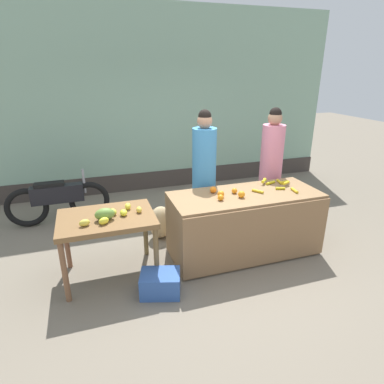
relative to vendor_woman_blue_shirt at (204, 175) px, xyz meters
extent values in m
plane|color=#756B5B|center=(-0.12, -0.65, -0.95)|extent=(24.00, 24.00, 0.00)
cube|color=#8CB299|center=(-0.12, 2.36, 0.81)|extent=(7.45, 0.20, 3.52)
cube|color=#3F3833|center=(-0.12, 2.25, -0.77)|extent=(7.45, 0.04, 0.36)
cube|color=olive|center=(0.34, -0.65, -0.52)|extent=(1.97, 0.80, 0.86)
cube|color=#8E6846|center=(0.34, -1.06, -0.52)|extent=(1.97, 0.03, 0.80)
cube|color=brown|center=(-1.43, -0.65, -0.18)|extent=(1.09, 0.78, 0.06)
cylinder|color=brown|center=(-1.93, -0.99, -0.58)|extent=(0.06, 0.06, 0.74)
cylinder|color=brown|center=(-0.94, -0.99, -0.58)|extent=(0.06, 0.06, 0.74)
cylinder|color=brown|center=(-1.93, -0.31, -0.58)|extent=(0.06, 0.06, 0.74)
cylinder|color=brown|center=(-0.94, -0.31, -0.58)|extent=(0.06, 0.06, 0.74)
cylinder|color=gold|center=(0.51, -0.66, -0.07)|extent=(0.12, 0.15, 0.04)
cylinder|color=gold|center=(0.85, -0.42, -0.07)|extent=(0.16, 0.08, 0.04)
cylinder|color=gold|center=(1.05, -0.45, -0.07)|extent=(0.14, 0.06, 0.04)
cylinder|color=gold|center=(0.99, -0.42, -0.07)|extent=(0.05, 0.15, 0.04)
cylinder|color=gold|center=(0.85, -0.66, -0.07)|extent=(0.13, 0.07, 0.04)
cylinder|color=gold|center=(0.98, -0.79, -0.07)|extent=(0.05, 0.16, 0.04)
cylinder|color=gold|center=(1.00, -0.57, -0.04)|extent=(0.12, 0.08, 0.04)
cylinder|color=gold|center=(0.75, -0.39, -0.04)|extent=(0.12, 0.12, 0.04)
cylinder|color=gold|center=(0.76, -0.38, -0.04)|extent=(0.11, 0.13, 0.04)
sphere|color=orange|center=(-0.02, -0.67, -0.04)|extent=(0.09, 0.09, 0.09)
sphere|color=orange|center=(0.22, -0.76, -0.04)|extent=(0.09, 0.09, 0.09)
sphere|color=orange|center=(-0.06, -0.76, -0.05)|extent=(0.08, 0.08, 0.08)
sphere|color=orange|center=(0.20, -0.60, -0.05)|extent=(0.07, 0.07, 0.07)
sphere|color=orange|center=(-0.05, -0.49, -0.04)|extent=(0.09, 0.09, 0.09)
ellipsoid|color=yellow|center=(-1.24, -0.69, -0.11)|extent=(0.09, 0.11, 0.07)
ellipsoid|color=yellow|center=(-1.17, -0.52, -0.11)|extent=(0.09, 0.11, 0.08)
ellipsoid|color=#D1CF3D|center=(-1.35, -0.63, -0.11)|extent=(0.11, 0.13, 0.08)
ellipsoid|color=yellow|center=(-1.06, -0.66, -0.12)|extent=(0.07, 0.09, 0.07)
ellipsoid|color=yellow|center=(-1.47, -0.85, -0.11)|extent=(0.13, 0.11, 0.08)
ellipsoid|color=gold|center=(-1.67, -0.83, -0.11)|extent=(0.13, 0.09, 0.08)
ellipsoid|color=olive|center=(-1.45, -0.74, -0.08)|extent=(0.23, 0.15, 0.14)
cylinder|color=#33333D|center=(0.00, 0.00, -0.58)|extent=(0.29, 0.29, 0.73)
cylinder|color=#3F8CCC|center=(0.00, 0.00, 0.23)|extent=(0.34, 0.34, 0.89)
sphere|color=tan|center=(0.00, 0.00, 0.77)|extent=(0.21, 0.21, 0.21)
sphere|color=black|center=(0.00, 0.00, 0.84)|extent=(0.18, 0.18, 0.18)
cylinder|color=#33333D|center=(1.11, 0.02, -0.59)|extent=(0.29, 0.29, 0.72)
cylinder|color=pink|center=(1.11, 0.02, 0.22)|extent=(0.34, 0.34, 0.88)
sphere|color=tan|center=(1.11, 0.02, 0.75)|extent=(0.21, 0.21, 0.21)
sphere|color=black|center=(1.11, 0.02, 0.82)|extent=(0.18, 0.18, 0.18)
torus|color=black|center=(-1.61, 1.11, -0.62)|extent=(0.65, 0.09, 0.65)
torus|color=black|center=(-2.56, 1.11, -0.62)|extent=(0.65, 0.09, 0.65)
cube|color=black|center=(-2.09, 1.11, -0.44)|extent=(0.80, 0.18, 0.28)
cube|color=black|center=(-2.19, 1.11, -0.28)|extent=(0.44, 0.16, 0.08)
cylinder|color=gray|center=(-1.66, 1.11, -0.27)|extent=(0.04, 0.04, 0.40)
cube|color=#3359A5|center=(-0.94, -1.18, -0.82)|extent=(0.51, 0.43, 0.26)
ellipsoid|color=tan|center=(-0.64, 0.10, -0.70)|extent=(0.42, 0.37, 0.50)
camera|label=1|loc=(-1.56, -4.18, 1.45)|focal=30.50mm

